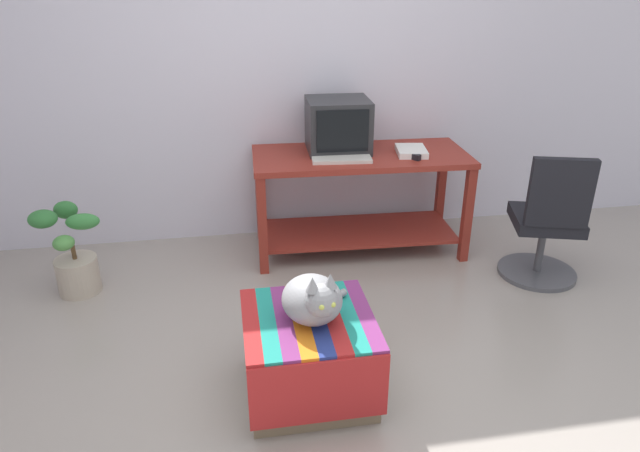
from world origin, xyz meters
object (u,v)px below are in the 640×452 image
(desk, at_px, (360,185))
(ottoman_with_blanket, at_px, (309,355))
(potted_plant, at_px, (73,258))
(cat, at_px, (314,299))
(tv_monitor, at_px, (338,126))
(stapler, at_px, (413,156))
(keyboard, at_px, (342,159))
(office_chair, at_px, (547,226))
(book, at_px, (411,151))

(desk, xyz_separation_m, ottoman_with_blanket, (-0.60, -1.50, -0.29))
(ottoman_with_blanket, bearing_deg, potted_plant, 138.26)
(desk, relative_size, cat, 3.94)
(desk, distance_m, tv_monitor, 0.45)
(ottoman_with_blanket, bearing_deg, stapler, 55.14)
(keyboard, relative_size, potted_plant, 0.67)
(tv_monitor, xyz_separation_m, stapler, (0.46, -0.29, -0.16))
(office_chair, relative_size, stapler, 8.09)
(office_chair, bearing_deg, desk, -14.18)
(cat, relative_size, office_chair, 0.44)
(book, distance_m, stapler, 0.12)
(ottoman_with_blanket, bearing_deg, desk, 68.27)
(book, bearing_deg, tv_monitor, 169.86)
(tv_monitor, bearing_deg, ottoman_with_blanket, -103.48)
(cat, xyz_separation_m, potted_plant, (-1.36, 1.23, -0.31))
(keyboard, bearing_deg, cat, -101.18)
(book, distance_m, ottoman_with_blanket, 1.81)
(ottoman_with_blanket, bearing_deg, keyboard, 72.31)
(keyboard, height_order, stapler, stapler)
(ottoman_with_blanket, height_order, stapler, stapler)
(keyboard, bearing_deg, ottoman_with_blanket, -102.33)
(tv_monitor, distance_m, office_chair, 1.56)
(desk, relative_size, keyboard, 3.83)
(book, distance_m, office_chair, 1.03)
(desk, bearing_deg, office_chair, -28.14)
(ottoman_with_blanket, height_order, potted_plant, potted_plant)
(keyboard, bearing_deg, potted_plant, -169.22)
(stapler, bearing_deg, tv_monitor, 113.81)
(book, height_order, ottoman_with_blanket, book)
(stapler, bearing_deg, keyboard, 141.09)
(book, bearing_deg, potted_plant, -164.59)
(keyboard, height_order, office_chair, office_chair)
(potted_plant, xyz_separation_m, stapler, (2.26, 0.13, 0.52))
(desk, relative_size, tv_monitor, 3.43)
(tv_monitor, distance_m, keyboard, 0.30)
(tv_monitor, relative_size, ottoman_with_blanket, 0.71)
(desk, height_order, ottoman_with_blanket, desk)
(cat, distance_m, potted_plant, 1.85)
(book, xyz_separation_m, ottoman_with_blanket, (-0.95, -1.44, -0.54))
(cat, xyz_separation_m, office_chair, (1.69, 0.88, -0.16))
(keyboard, xyz_separation_m, ottoman_with_blanket, (-0.43, -1.36, -0.53))
(desk, xyz_separation_m, office_chair, (1.11, -0.65, -0.12))
(office_chair, bearing_deg, book, -21.47)
(office_chair, height_order, stapler, office_chair)
(book, distance_m, cat, 1.75)
(tv_monitor, xyz_separation_m, book, (0.49, -0.17, -0.16))
(cat, bearing_deg, book, 45.07)
(stapler, bearing_deg, desk, 116.60)
(desk, bearing_deg, tv_monitor, 144.70)
(keyboard, distance_m, cat, 1.47)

